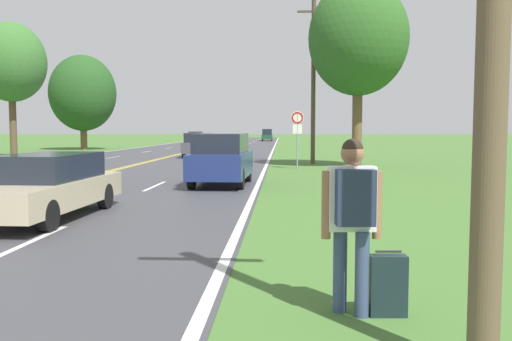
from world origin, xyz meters
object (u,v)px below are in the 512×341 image
at_px(hitchhiker_person, 352,208).
at_px(tree_mid_treeline, 83,93).
at_px(car_champagne_sedan_nearest, 47,185).
at_px(car_dark_grey_hatchback_mid_near, 198,144).
at_px(car_silver_sedan_mid_far, 196,137).
at_px(suitcase, 388,285).
at_px(car_dark_green_van_receding, 267,135).
at_px(car_dark_blue_suv_approaching, 222,158).
at_px(tree_behind_sign, 11,63).
at_px(traffic_sign, 297,125).
at_px(tree_left_verge, 358,39).

height_order(hitchhiker_person, tree_mid_treeline, tree_mid_treeline).
xyz_separation_m(tree_mid_treeline, car_champagne_sedan_nearest, (13.36, -38.16, -4.48)).
relative_size(car_dark_grey_hatchback_mid_near, car_silver_sedan_mid_far, 1.02).
distance_m(car_champagne_sedan_nearest, car_silver_sedan_mid_far, 59.91).
bearing_deg(suitcase, car_dark_grey_hatchback_mid_near, 8.99).
relative_size(tree_mid_treeline, car_champagne_sedan_nearest, 1.81).
height_order(car_champagne_sedan_nearest, car_dark_grey_hatchback_mid_near, car_dark_grey_hatchback_mid_near).
relative_size(hitchhiker_person, car_dark_green_van_receding, 0.38).
height_order(suitcase, car_dark_blue_suv_approaching, car_dark_blue_suv_approaching).
distance_m(tree_behind_sign, car_dark_green_van_receding, 55.39).
bearing_deg(car_silver_sedan_mid_far, car_champagne_sedan_nearest, -175.87).
height_order(car_champagne_sedan_nearest, car_silver_sedan_mid_far, car_silver_sedan_mid_far).
xyz_separation_m(hitchhiker_person, car_dark_blue_suv_approaching, (-2.76, 12.76, -0.19)).
bearing_deg(tree_mid_treeline, tree_behind_sign, -87.02).
relative_size(suitcase, car_dark_green_van_receding, 0.14).
bearing_deg(tree_behind_sign, traffic_sign, -25.57).
relative_size(tree_behind_sign, car_dark_grey_hatchback_mid_near, 2.12).
relative_size(car_dark_blue_suv_approaching, car_dark_grey_hatchback_mid_near, 1.01).
bearing_deg(car_silver_sedan_mid_far, tree_left_verge, -162.79).
bearing_deg(car_dark_blue_suv_approaching, tree_behind_sign, -134.89).
bearing_deg(car_champagne_sedan_nearest, suitcase, 48.49).
xyz_separation_m(car_dark_grey_hatchback_mid_near, car_silver_sedan_mid_far, (-5.70, 34.62, -0.07)).
bearing_deg(hitchhiker_person, tree_mid_treeline, 20.14).
relative_size(car_silver_sedan_mid_far, car_dark_green_van_receding, 0.85).
relative_size(car_champagne_sedan_nearest, car_dark_grey_hatchback_mid_near, 1.15).
height_order(tree_mid_treeline, car_dark_blue_suv_approaching, tree_mid_treeline).
height_order(tree_behind_sign, car_dark_grey_hatchback_mid_near, tree_behind_sign).
relative_size(tree_behind_sign, tree_mid_treeline, 1.01).
bearing_deg(car_champagne_sedan_nearest, tree_mid_treeline, -158.78).
relative_size(tree_behind_sign, car_champagne_sedan_nearest, 1.84).
relative_size(traffic_sign, car_dark_green_van_receding, 0.58).
relative_size(suitcase, tree_behind_sign, 0.08).
relative_size(traffic_sign, car_silver_sedan_mid_far, 0.68).
relative_size(suitcase, car_champagne_sedan_nearest, 0.14).
bearing_deg(car_dark_blue_suv_approaching, car_dark_green_van_receding, -177.88).
bearing_deg(hitchhiker_person, car_dark_blue_suv_approaching, 8.85).
height_order(tree_behind_sign, tree_mid_treeline, tree_behind_sign).
xyz_separation_m(tree_behind_sign, car_dark_grey_hatchback_mid_near, (11.98, 1.48, -5.33)).
distance_m(tree_left_verge, car_dark_green_van_receding, 60.93).
xyz_separation_m(tree_left_verge, car_dark_blue_suv_approaching, (-5.79, -9.15, -5.44)).
bearing_deg(car_silver_sedan_mid_far, hitchhiker_person, -171.48).
xyz_separation_m(hitchhiker_person, tree_left_verge, (3.03, 21.91, 5.25)).
xyz_separation_m(traffic_sign, car_champagne_sedan_nearest, (-5.74, -14.71, -1.37)).
distance_m(car_dark_blue_suv_approaching, car_dark_green_van_receding, 69.53).
height_order(car_dark_blue_suv_approaching, car_silver_sedan_mid_far, car_dark_blue_suv_approaching).
bearing_deg(car_dark_grey_hatchback_mid_near, car_dark_blue_suv_approaching, 9.30).
distance_m(tree_behind_sign, car_champagne_sedan_nearest, 27.21).
bearing_deg(suitcase, car_dark_green_van_receding, -0.89).
distance_m(tree_left_verge, tree_behind_sign, 22.59).
xyz_separation_m(tree_mid_treeline, car_silver_sedan_mid_far, (7.04, 21.42, -4.38)).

